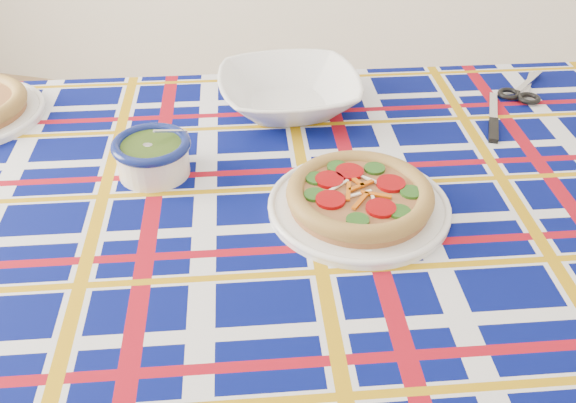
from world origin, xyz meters
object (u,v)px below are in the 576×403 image
(dining_table, at_px, (259,245))
(main_focaccia_plate, at_px, (360,195))
(serving_bowl, at_px, (289,93))
(pesto_bowl, at_px, (152,154))

(dining_table, distance_m, main_focaccia_plate, 0.22)
(serving_bowl, bearing_deg, pesto_bowl, -119.90)
(main_focaccia_plate, bearing_deg, pesto_bowl, 176.83)
(dining_table, height_order, main_focaccia_plate, main_focaccia_plate)
(dining_table, height_order, pesto_bowl, pesto_bowl)
(main_focaccia_plate, bearing_deg, dining_table, -167.65)
(main_focaccia_plate, xyz_separation_m, serving_bowl, (-0.22, 0.35, 0.01))
(dining_table, height_order, serving_bowl, serving_bowl)
(serving_bowl, bearing_deg, dining_table, -84.30)
(pesto_bowl, distance_m, serving_bowl, 0.37)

